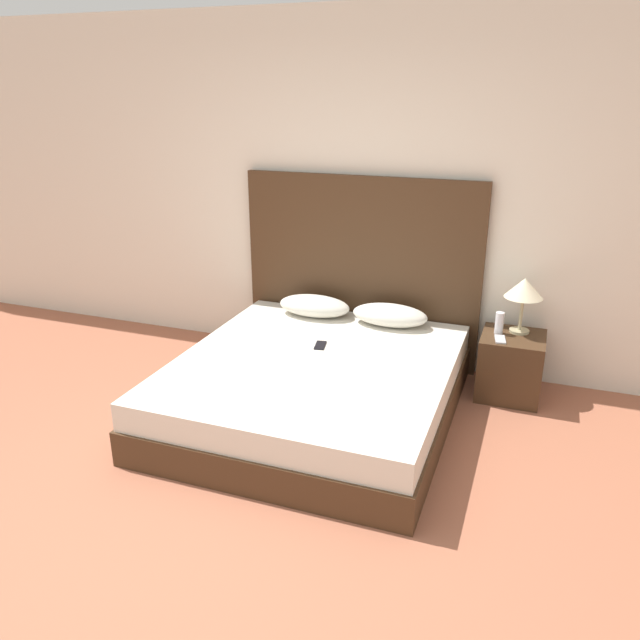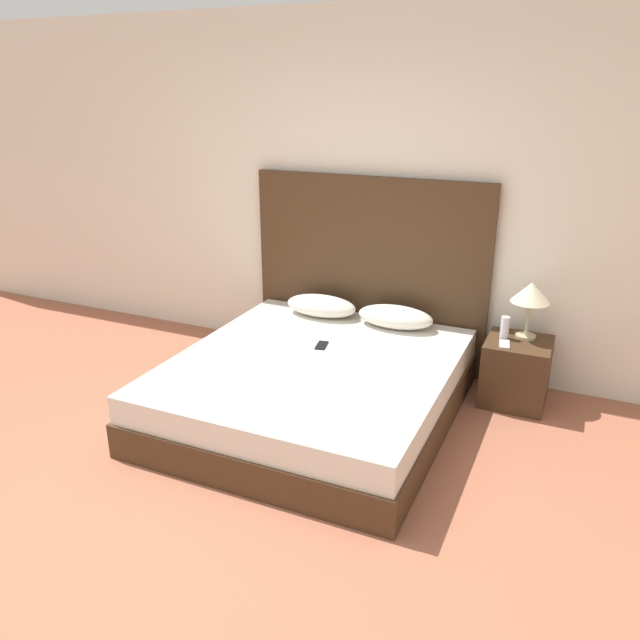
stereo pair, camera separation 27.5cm
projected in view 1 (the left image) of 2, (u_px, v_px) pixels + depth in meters
ground_plane at (188, 549)px, 3.07m from camera, size 16.00×16.00×0.00m
wall_back at (352, 193)px, 4.86m from camera, size 10.00×0.06×2.70m
bed at (315, 388)px, 4.26m from camera, size 1.82×2.02×0.41m
headboard at (360, 271)px, 4.97m from camera, size 1.91×0.05×1.50m
pillow_left at (314, 306)px, 4.97m from camera, size 0.58×0.31×0.16m
pillow_right at (390, 315)px, 4.77m from camera, size 0.58×0.31×0.16m
phone_on_bed at (320, 345)px, 4.40m from camera, size 0.10×0.16×0.01m
nightstand at (510, 366)px, 4.52m from camera, size 0.44×0.45×0.47m
table_lamp at (524, 290)px, 4.40m from camera, size 0.27×0.27×0.41m
phone_on_nightstand at (500, 339)px, 4.37m from camera, size 0.09×0.16×0.01m
toiletry_bottle at (499, 323)px, 4.46m from camera, size 0.06×0.06×0.16m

